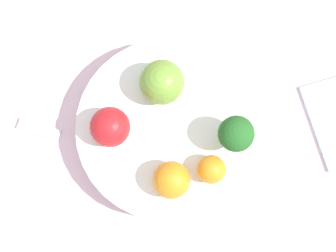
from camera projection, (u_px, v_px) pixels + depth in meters
name	position (u px, v px, depth m)	size (l,w,h in m)	color
ground_plane	(168.00, 135.00, 0.81)	(6.00, 6.00, 0.00)	gray
table_surface	(168.00, 134.00, 0.80)	(1.20, 1.20, 0.02)	silver
bowl	(168.00, 130.00, 0.77)	(0.25, 0.25, 0.04)	white
broccoli	(236.00, 134.00, 0.70)	(0.05, 0.05, 0.07)	#99C17A
apple_red	(110.00, 127.00, 0.72)	(0.05, 0.05, 0.05)	red
apple_green	(162.00, 82.00, 0.72)	(0.06, 0.06, 0.06)	olive
orange_front	(171.00, 180.00, 0.71)	(0.05, 0.05, 0.05)	orange
orange_back	(211.00, 169.00, 0.72)	(0.04, 0.04, 0.04)	orange
spoon	(39.00, 130.00, 0.79)	(0.05, 0.06, 0.01)	silver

